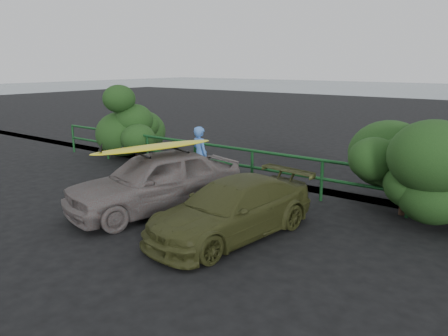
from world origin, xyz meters
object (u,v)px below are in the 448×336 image
(guardrail, at_px, (222,163))
(man, at_px, (200,156))
(sedan, at_px, (155,181))
(olive_vehicle, at_px, (232,209))
(surfboard, at_px, (154,147))

(guardrail, xyz_separation_m, man, (-0.29, -0.61, 0.28))
(sedan, bearing_deg, olive_vehicle, 11.70)
(guardrail, relative_size, sedan, 3.48)
(guardrail, height_order, surfboard, surfboard)
(guardrail, height_order, sedan, sedan)
(olive_vehicle, height_order, man, man)
(guardrail, xyz_separation_m, surfboard, (0.32, -2.90, 0.94))
(sedan, distance_m, man, 2.37)
(man, bearing_deg, sedan, 124.14)
(guardrail, relative_size, olive_vehicle, 3.76)
(guardrail, bearing_deg, man, -115.16)
(man, bearing_deg, olive_vehicle, 158.29)
(guardrail, height_order, man, man)
(guardrail, distance_m, sedan, 2.92)
(sedan, height_order, man, man)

